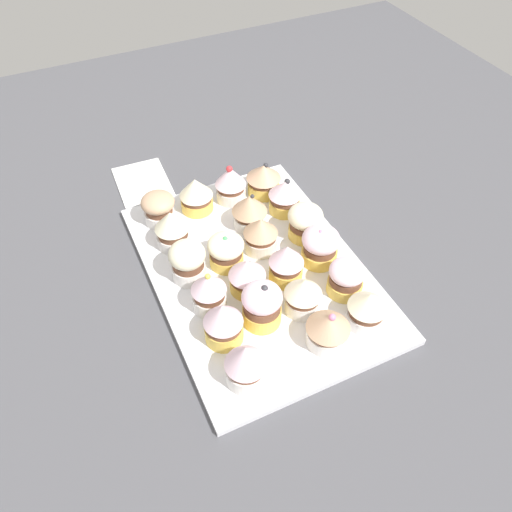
{
  "coord_description": "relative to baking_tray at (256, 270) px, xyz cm",
  "views": [
    {
      "loc": [
        51.54,
        -24.31,
        65.28
      ],
      "look_at": [
        0.0,
        0.0,
        4.2
      ],
      "focal_mm": 35.7,
      "sensor_mm": 36.0,
      "label": 1
    }
  ],
  "objects": [
    {
      "name": "cupcake_16",
      "position": [
        -17.31,
        9.77,
        3.95
      ],
      "size": [
        6.61,
        6.61,
        6.74
      ],
      "color": "#EFC651",
      "rests_on": "baking_tray"
    },
    {
      "name": "cupcake_7",
      "position": [
        -3.15,
        -4.01,
        3.74
      ],
      "size": [
        6.15,
        6.15,
        6.39
      ],
      "color": "#EFC651",
      "rests_on": "baking_tray"
    },
    {
      "name": "cupcake_21",
      "position": [
        16.99,
        10.32,
        3.93
      ],
      "size": [
        6.01,
        6.01,
        6.54
      ],
      "color": "white",
      "rests_on": "baking_tray"
    },
    {
      "name": "cupcake_3",
      "position": [
        4.31,
        -9.97,
        4.4
      ],
      "size": [
        5.48,
        5.48,
        7.73
      ],
      "color": "white",
      "rests_on": "baking_tray"
    },
    {
      "name": "cupcake_6",
      "position": [
        -18.35,
        -3.54,
        4.12
      ],
      "size": [
        6.16,
        6.16,
        6.91
      ],
      "color": "#EFC651",
      "rests_on": "baking_tray"
    },
    {
      "name": "cupcake_20",
      "position": [
        10.4,
        10.82,
        3.77
      ],
      "size": [
        5.75,
        5.75,
        6.3
      ],
      "color": "#EFC651",
      "rests_on": "baking_tray"
    },
    {
      "name": "cupcake_9",
      "position": [
        9.99,
        -3.73,
        4.46
      ],
      "size": [
        6.13,
        6.13,
        7.95
      ],
      "color": "#EFC651",
      "rests_on": "baking_tray"
    },
    {
      "name": "cupcake_8",
      "position": [
        3.41,
        -3.14,
        3.98
      ],
      "size": [
        6.01,
        6.01,
        6.57
      ],
      "color": "#EFC651",
      "rests_on": "baking_tray"
    },
    {
      "name": "baking_tray",
      "position": [
        0.0,
        0.0,
        0.0
      ],
      "size": [
        47.78,
        33.7,
        1.2
      ],
      "color": "silver",
      "rests_on": "ground_plane"
    },
    {
      "name": "cupcake_15",
      "position": [
        17.65,
        3.18,
        3.89
      ],
      "size": [
        6.52,
        6.52,
        6.68
      ],
      "color": "white",
      "rests_on": "baking_tray"
    },
    {
      "name": "cupcake_0",
      "position": [
        -17.92,
        -10.88,
        3.88
      ],
      "size": [
        6.07,
        6.07,
        6.22
      ],
      "color": "white",
      "rests_on": "baking_tray"
    },
    {
      "name": "napkin",
      "position": [
        -31.79,
        -10.44,
        -0.3
      ],
      "size": [
        13.71,
        10.59,
        0.6
      ],
      "primitive_type": "cube",
      "rotation": [
        0.0,
        0.0,
        -0.04
      ],
      "color": "white",
      "rests_on": "ground_plane"
    },
    {
      "name": "cupcake_2",
      "position": [
        -3.02,
        -10.71,
        4.43
      ],
      "size": [
        6.01,
        6.01,
        7.4
      ],
      "color": "white",
      "rests_on": "baking_tray"
    },
    {
      "name": "cupcake_11",
      "position": [
        -9.93,
        3.42,
        4.3
      ],
      "size": [
        6.33,
        6.33,
        7.25
      ],
      "color": "white",
      "rests_on": "baking_tray"
    },
    {
      "name": "cupcake_19",
      "position": [
        2.78,
        10.51,
        4.14
      ],
      "size": [
        6.35,
        6.35,
        7.2
      ],
      "color": "#EFC651",
      "rests_on": "baking_tray"
    },
    {
      "name": "cupcake_17",
      "position": [
        -10.99,
        11.01,
        4.08
      ],
      "size": [
        5.98,
        5.98,
        7.1
      ],
      "color": "#EFC651",
      "rests_on": "baking_tray"
    },
    {
      "name": "cupcake_13",
      "position": [
        4.11,
        3.44,
        4.44
      ],
      "size": [
        5.69,
        5.69,
        7.51
      ],
      "color": "#EFC651",
      "rests_on": "baking_tray"
    },
    {
      "name": "cupcake_10",
      "position": [
        -18.16,
        3.31,
        4.43
      ],
      "size": [
        5.85,
        5.85,
        7.82
      ],
      "color": "white",
      "rests_on": "baking_tray"
    },
    {
      "name": "cupcake_4",
      "position": [
        10.57,
        -10.21,
        4.48
      ],
      "size": [
        5.89,
        5.89,
        7.65
      ],
      "color": "#EFC651",
      "rests_on": "baking_tray"
    },
    {
      "name": "cupcake_5",
      "position": [
        18.24,
        -10.14,
        4.63
      ],
      "size": [
        5.92,
        5.92,
        7.86
      ],
      "color": "white",
      "rests_on": "baking_tray"
    },
    {
      "name": "cupcake_14",
      "position": [
        10.77,
        2.84,
        4.15
      ],
      "size": [
        5.87,
        5.87,
        6.81
      ],
      "color": "white",
      "rests_on": "baking_tray"
    },
    {
      "name": "ground_plane",
      "position": [
        0.0,
        0.0,
        -2.1
      ],
      "size": [
        180.0,
        180.0,
        3.0
      ],
      "primitive_type": "cube",
      "color": "#4C4C51"
    },
    {
      "name": "cupcake_18",
      "position": [
        -3.42,
        11.07,
        4.09
      ],
      "size": [
        6.19,
        6.19,
        6.76
      ],
      "color": "#EFC651",
      "rests_on": "baking_tray"
    },
    {
      "name": "cupcake_12",
      "position": [
        -3.95,
        2.73,
        4.01
      ],
      "size": [
        5.94,
        5.94,
        6.73
      ],
      "color": "white",
      "rests_on": "baking_tray"
    },
    {
      "name": "cupcake_1",
      "position": [
        -11.18,
        -10.57,
        4.44
      ],
      "size": [
        5.92,
        5.92,
        7.52
      ],
      "color": "white",
      "rests_on": "baking_tray"
    }
  ]
}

